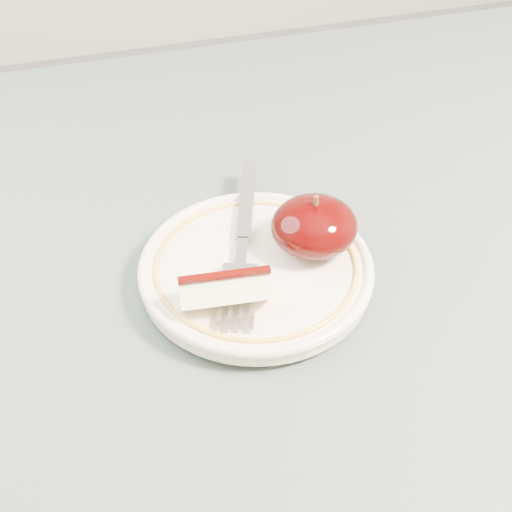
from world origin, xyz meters
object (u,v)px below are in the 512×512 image
object	(u,v)px
table	(312,375)
fork	(243,240)
plate	(256,269)
apple_half	(314,226)

from	to	relation	value
table	fork	size ratio (longest dim) A/B	4.56
plate	fork	world-z (taller)	fork
apple_half	table	bearing A→B (deg)	-103.59
fork	plate	bearing A→B (deg)	-153.47
apple_half	fork	world-z (taller)	apple_half
plate	apple_half	world-z (taller)	apple_half
apple_half	fork	distance (m)	0.06
table	fork	world-z (taller)	fork
apple_half	plate	bearing A→B (deg)	-170.16
table	fork	xyz separation A→B (m)	(-0.04, 0.06, 0.11)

